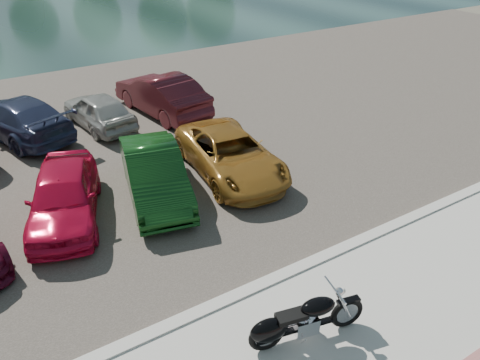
# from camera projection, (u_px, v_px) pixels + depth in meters

# --- Properties ---
(ground) EXTENTS (200.00, 200.00, 0.00)m
(ground) POSITION_uv_depth(u_px,v_px,m) (344.00, 341.00, 8.84)
(ground) COLOR #595447
(ground) RESTS_ON ground
(kerb) EXTENTS (60.00, 0.30, 0.14)m
(kerb) POSITION_uv_depth(u_px,v_px,m) (282.00, 276.00, 10.27)
(kerb) COLOR beige
(kerb) RESTS_ON ground
(parking_lot) EXTENTS (60.00, 18.00, 0.04)m
(parking_lot) POSITION_uv_depth(u_px,v_px,m) (134.00, 133.00, 16.89)
(parking_lot) COLOR #3F3933
(parking_lot) RESTS_ON ground
(river) EXTENTS (120.00, 40.00, 0.00)m
(river) POSITION_uv_depth(u_px,v_px,m) (6.00, 7.00, 38.15)
(river) COLOR #1B312E
(river) RESTS_ON ground
(motorcycle) EXTENTS (2.30, 0.88, 1.05)m
(motorcycle) POSITION_uv_depth(u_px,v_px,m) (297.00, 322.00, 8.51)
(motorcycle) COLOR black
(motorcycle) RESTS_ON promenade
(car_4) EXTENTS (2.86, 4.40, 1.39)m
(car_4) POSITION_uv_depth(u_px,v_px,m) (64.00, 195.00, 11.91)
(car_4) COLOR red
(car_4) RESTS_ON parking_lot
(car_5) EXTENTS (2.43, 4.49, 1.40)m
(car_5) POSITION_uv_depth(u_px,v_px,m) (155.00, 174.00, 12.86)
(car_5) COLOR #113E14
(car_5) RESTS_ON parking_lot
(car_6) EXTENTS (2.60, 4.84, 1.29)m
(car_6) POSITION_uv_depth(u_px,v_px,m) (231.00, 154.00, 13.99)
(car_6) COLOR #A36D25
(car_6) RESTS_ON parking_lot
(car_11) EXTENTS (3.45, 5.26, 1.42)m
(car_11) POSITION_uv_depth(u_px,v_px,m) (19.00, 118.00, 16.24)
(car_11) COLOR #28304E
(car_11) RESTS_ON parking_lot
(car_12) EXTENTS (2.04, 3.92, 1.27)m
(car_12) POSITION_uv_depth(u_px,v_px,m) (99.00, 110.00, 17.04)
(car_12) COLOR #A1A19C
(car_12) RESTS_ON parking_lot
(car_13) EXTENTS (2.33, 4.87, 1.54)m
(car_13) POSITION_uv_depth(u_px,v_px,m) (161.00, 94.00, 18.12)
(car_13) COLOR #4C141A
(car_13) RESTS_ON parking_lot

